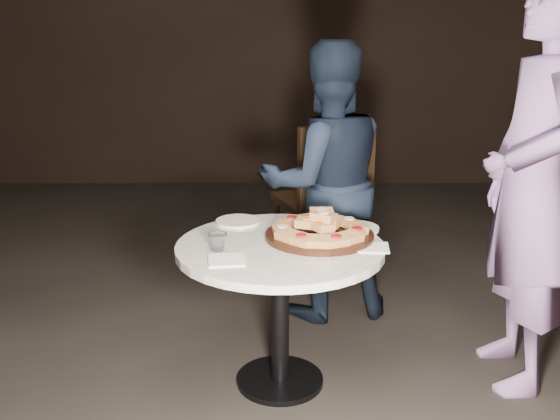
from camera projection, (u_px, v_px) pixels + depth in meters
name	position (u px, v px, depth m)	size (l,w,h in m)	color
floor	(306.00, 371.00, 2.80)	(7.00, 7.00, 0.00)	black
table	(280.00, 271.00, 2.57)	(0.93, 0.93, 0.64)	black
serving_board	(319.00, 236.00, 2.61)	(0.46, 0.46, 0.02)	black
focaccia_pile	(320.00, 226.00, 2.60)	(0.41, 0.40, 0.11)	#B77E47
plate_left	(238.00, 221.00, 2.81)	(0.20, 0.20, 0.01)	white
plate_right	(355.00, 228.00, 2.71)	(0.21, 0.21, 0.01)	white
water_glass	(218.00, 242.00, 2.45)	(0.08, 0.08, 0.07)	silver
napkin_near	(226.00, 260.00, 2.35)	(0.14, 0.14, 0.01)	white
napkin_far	(373.00, 247.00, 2.49)	(0.12, 0.12, 0.01)	white
chair_far	(326.00, 193.00, 3.61)	(0.59, 0.61, 0.97)	black
diner_navy	(325.00, 183.00, 3.20)	(0.70, 0.54, 1.43)	#141D30
diner_teal	(532.00, 187.00, 2.53)	(0.63, 0.41, 1.73)	#846AA7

